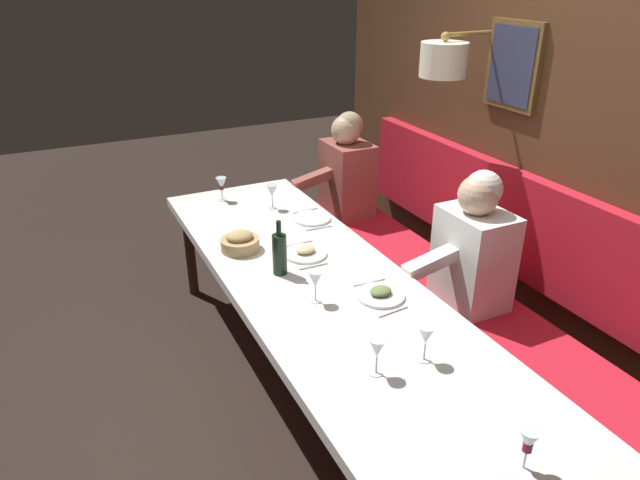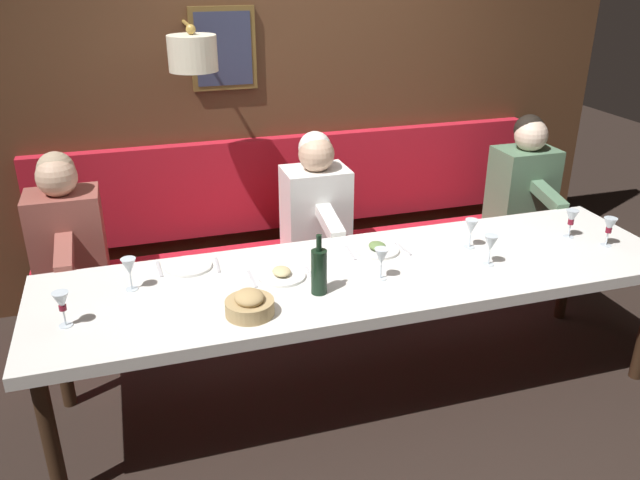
{
  "view_description": "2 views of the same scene",
  "coord_description": "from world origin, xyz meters",
  "px_view_note": "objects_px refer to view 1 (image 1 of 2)",
  "views": [
    {
      "loc": [
        -1.13,
        -2.18,
        2.21
      ],
      "look_at": [
        0.05,
        0.23,
        0.92
      ],
      "focal_mm": 32.25,
      "sensor_mm": 36.0,
      "label": 1
    },
    {
      "loc": [
        -2.71,
        1.08,
        2.21
      ],
      "look_at": [
        0.05,
        0.23,
        0.92
      ],
      "focal_mm": 35.94,
      "sensor_mm": 36.0,
      "label": 2
    }
  ],
  "objects_px": {
    "wine_glass_3": "(315,280)",
    "diner_middle": "(346,168)",
    "wine_glass_0": "(529,442)",
    "diner_near": "(474,245)",
    "dining_table": "(331,302)",
    "wine_glass_1": "(272,192)",
    "wine_glass_5": "(426,336)",
    "bread_bowl": "(240,242)",
    "wine_glass_2": "(221,184)",
    "wine_bottle": "(280,253)",
    "wine_glass_4": "(377,349)"
  },
  "relations": [
    {
      "from": "wine_glass_3",
      "to": "dining_table",
      "type": "bearing_deg",
      "value": 21.38
    },
    {
      "from": "wine_glass_1",
      "to": "wine_glass_5",
      "type": "relative_size",
      "value": 1.0
    },
    {
      "from": "diner_near",
      "to": "wine_glass_5",
      "type": "bearing_deg",
      "value": -140.56
    },
    {
      "from": "diner_near",
      "to": "wine_glass_0",
      "type": "distance_m",
      "value": 1.5
    },
    {
      "from": "diner_near",
      "to": "wine_glass_2",
      "type": "distance_m",
      "value": 1.75
    },
    {
      "from": "dining_table",
      "to": "bread_bowl",
      "type": "height_order",
      "value": "bread_bowl"
    },
    {
      "from": "bread_bowl",
      "to": "diner_near",
      "type": "bearing_deg",
      "value": -29.92
    },
    {
      "from": "wine_bottle",
      "to": "bread_bowl",
      "type": "distance_m",
      "value": 0.37
    },
    {
      "from": "wine_glass_4",
      "to": "diner_middle",
      "type": "bearing_deg",
      "value": 64.5
    },
    {
      "from": "dining_table",
      "to": "wine_glass_4",
      "type": "bearing_deg",
      "value": -100.91
    },
    {
      "from": "wine_glass_5",
      "to": "dining_table",
      "type": "bearing_deg",
      "value": 98.64
    },
    {
      "from": "wine_glass_2",
      "to": "bread_bowl",
      "type": "distance_m",
      "value": 0.8
    },
    {
      "from": "wine_glass_5",
      "to": "wine_bottle",
      "type": "xyz_separation_m",
      "value": [
        -0.25,
        0.94,
        -0.0
      ]
    },
    {
      "from": "wine_glass_2",
      "to": "wine_glass_3",
      "type": "xyz_separation_m",
      "value": [
        0.01,
        -1.47,
        0.0
      ]
    },
    {
      "from": "wine_glass_4",
      "to": "wine_glass_0",
      "type": "bearing_deg",
      "value": -73.99
    },
    {
      "from": "wine_glass_4",
      "to": "bread_bowl",
      "type": "height_order",
      "value": "wine_glass_4"
    },
    {
      "from": "wine_glass_2",
      "to": "wine_glass_4",
      "type": "relative_size",
      "value": 1.0
    },
    {
      "from": "diner_middle",
      "to": "wine_glass_5",
      "type": "bearing_deg",
      "value": -110.29
    },
    {
      "from": "bread_bowl",
      "to": "wine_glass_4",
      "type": "bearing_deg",
      "value": -84.3
    },
    {
      "from": "diner_near",
      "to": "diner_middle",
      "type": "distance_m",
      "value": 1.47
    },
    {
      "from": "wine_glass_4",
      "to": "wine_bottle",
      "type": "xyz_separation_m",
      "value": [
        -0.03,
        0.93,
        -0.0
      ]
    },
    {
      "from": "wine_glass_3",
      "to": "bread_bowl",
      "type": "distance_m",
      "value": 0.71
    },
    {
      "from": "wine_glass_2",
      "to": "wine_bottle",
      "type": "height_order",
      "value": "wine_bottle"
    },
    {
      "from": "diner_near",
      "to": "wine_glass_3",
      "type": "bearing_deg",
      "value": -177.9
    },
    {
      "from": "wine_glass_0",
      "to": "bread_bowl",
      "type": "bearing_deg",
      "value": 99.14
    },
    {
      "from": "wine_glass_0",
      "to": "wine_glass_4",
      "type": "bearing_deg",
      "value": 106.01
    },
    {
      "from": "wine_glass_0",
      "to": "wine_glass_5",
      "type": "height_order",
      "value": "same"
    },
    {
      "from": "bread_bowl",
      "to": "wine_glass_1",
      "type": "bearing_deg",
      "value": 51.41
    },
    {
      "from": "diner_middle",
      "to": "wine_glass_0",
      "type": "xyz_separation_m",
      "value": [
        -0.83,
        -2.73,
        0.04
      ]
    },
    {
      "from": "wine_glass_3",
      "to": "bread_bowl",
      "type": "relative_size",
      "value": 0.75
    },
    {
      "from": "dining_table",
      "to": "wine_glass_5",
      "type": "bearing_deg",
      "value": -81.36
    },
    {
      "from": "dining_table",
      "to": "wine_glass_2",
      "type": "bearing_deg",
      "value": 94.45
    },
    {
      "from": "wine_glass_0",
      "to": "bread_bowl",
      "type": "distance_m",
      "value": 1.93
    },
    {
      "from": "diner_middle",
      "to": "bread_bowl",
      "type": "xyz_separation_m",
      "value": [
        -1.13,
        -0.82,
        -0.03
      ]
    },
    {
      "from": "wine_glass_0",
      "to": "wine_glass_1",
      "type": "bearing_deg",
      "value": 87.87
    },
    {
      "from": "wine_glass_0",
      "to": "wine_bottle",
      "type": "xyz_separation_m",
      "value": [
        -0.21,
        1.55,
        0.0
      ]
    },
    {
      "from": "diner_near",
      "to": "wine_glass_5",
      "type": "height_order",
      "value": "diner_near"
    },
    {
      "from": "wine_glass_3",
      "to": "wine_bottle",
      "type": "relative_size",
      "value": 0.55
    },
    {
      "from": "wine_glass_0",
      "to": "wine_glass_5",
      "type": "distance_m",
      "value": 0.61
    },
    {
      "from": "diner_near",
      "to": "dining_table",
      "type": "bearing_deg",
      "value": 179.67
    },
    {
      "from": "diner_middle",
      "to": "wine_bottle",
      "type": "xyz_separation_m",
      "value": [
        -1.03,
        -1.18,
        0.04
      ]
    },
    {
      "from": "diner_middle",
      "to": "wine_glass_3",
      "type": "bearing_deg",
      "value": -123.16
    },
    {
      "from": "wine_glass_3",
      "to": "diner_middle",
      "type": "bearing_deg",
      "value": 56.84
    },
    {
      "from": "diner_near",
      "to": "diner_middle",
      "type": "bearing_deg",
      "value": 90.0
    },
    {
      "from": "wine_glass_4",
      "to": "wine_bottle",
      "type": "height_order",
      "value": "wine_bottle"
    },
    {
      "from": "dining_table",
      "to": "wine_bottle",
      "type": "relative_size",
      "value": 10.94
    },
    {
      "from": "dining_table",
      "to": "wine_glass_1",
      "type": "xyz_separation_m",
      "value": [
        0.15,
        1.14,
        0.17
      ]
    },
    {
      "from": "diner_middle",
      "to": "wine_glass_2",
      "type": "distance_m",
      "value": 0.99
    },
    {
      "from": "dining_table",
      "to": "diner_near",
      "type": "relative_size",
      "value": 4.15
    },
    {
      "from": "wine_glass_3",
      "to": "wine_glass_4",
      "type": "relative_size",
      "value": 1.0
    }
  ]
}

